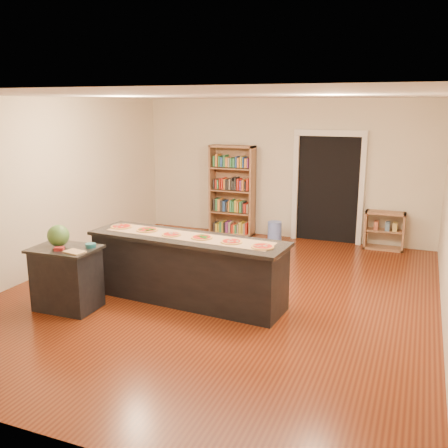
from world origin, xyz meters
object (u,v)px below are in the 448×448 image
at_px(kitchen_island, 187,269).
at_px(waste_bin, 275,232).
at_px(side_counter, 67,278).
at_px(bookshelf, 232,191).
at_px(watermelon, 58,236).
at_px(low_shelf, 384,231).

xyz_separation_m(kitchen_island, waste_bin, (0.26, 3.47, -0.27)).
distance_m(side_counter, bookshelf, 4.60).
height_order(waste_bin, watermelon, watermelon).
bearing_deg(side_counter, waste_bin, 67.69).
bearing_deg(low_shelf, bookshelf, -179.80).
distance_m(bookshelf, low_shelf, 3.14).
height_order(kitchen_island, low_shelf, kitchen_island).
height_order(kitchen_island, waste_bin, kitchen_island).
xyz_separation_m(waste_bin, watermelon, (-1.75, -4.27, 0.80)).
relative_size(kitchen_island, side_counter, 3.27).
bearing_deg(low_shelf, watermelon, -130.41).
relative_size(kitchen_island, low_shelf, 3.89).
bearing_deg(waste_bin, bookshelf, 167.38).
bearing_deg(kitchen_island, watermelon, -147.48).
xyz_separation_m(side_counter, bookshelf, (0.63, 4.52, 0.50)).
xyz_separation_m(side_counter, low_shelf, (3.72, 4.53, -0.07)).
relative_size(kitchen_island, waste_bin, 7.03).
height_order(kitchen_island, bookshelf, bookshelf).
xyz_separation_m(side_counter, watermelon, (-0.11, 0.03, 0.57)).
bearing_deg(side_counter, bookshelf, 80.56).
bearing_deg(bookshelf, side_counter, -97.98).
xyz_separation_m(low_shelf, watermelon, (-3.83, -4.50, 0.63)).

